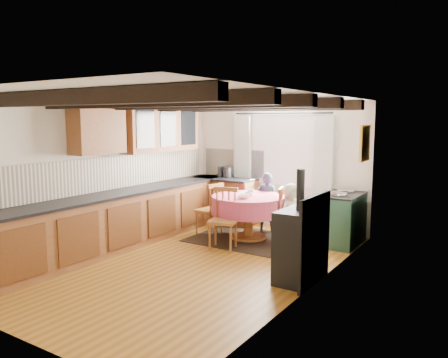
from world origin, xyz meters
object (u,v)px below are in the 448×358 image
Objects in this scene: chair_left at (209,208)px; child_right at (291,214)px; chair_near at (223,219)px; child_far at (267,202)px; cup at (251,192)px; chair_right at (291,217)px; cast_iron_stove at (300,226)px; dining_table at (249,218)px; aga_range at (341,218)px.

chair_left is 0.92× the size of child_right.
chair_near is 1.40m from child_far.
child_far is 0.60m from cup.
chair_left is 0.85× the size of child_far.
chair_right is 0.87m from cup.
child_right is at bearing 3.21° from cup.
cast_iron_stove is 2.19m from cup.
dining_table is 1.56m from aga_range.
cast_iron_stove is 1.78m from child_right.
dining_table is 1.24× the size of child_right.
chair_left reaches higher than dining_table.
dining_table is at bearing 122.37° from child_right.
cast_iron_stove reaches higher than chair_near.
cup is at bearing 68.26° from chair_right.
chair_right is 0.94× the size of child_right.
chair_near is at bearing 158.19° from child_right.
child_right reaches higher than chair_near.
child_right is (-0.04, 0.11, 0.03)m from chair_right.
cast_iron_stove is at bearing -39.48° from chair_near.
cast_iron_stove is at bearing -168.85° from chair_right.
chair_right is at bearing 4.37° from dining_table.
child_right is at bearing -148.06° from aga_range.
cast_iron_stove is at bearing 109.88° from child_far.
aga_range is at bearing -38.64° from child_right.
cast_iron_stove is (0.78, -1.45, 0.25)m from chair_right.
child_far is at bearing 70.35° from chair_near.
cast_iron_stove reaches higher than aga_range.
chair_right is 0.87× the size of child_far.
chair_left is at bearing 117.70° from child_right.
cast_iron_stove is at bearing -86.86° from aga_range.
chair_right is (0.77, 0.06, 0.10)m from dining_table.
dining_table is 1.15× the size of child_far.
chair_right is (0.83, 0.79, -0.01)m from chair_near.
chair_left is 2.71m from cast_iron_stove.
chair_left is 0.98× the size of chair_right.
dining_table is at bearing -76.44° from cup.
chair_right is 0.98m from child_far.
child_far is at bearing 177.76° from aga_range.
cup reaches higher than aga_range.
cup is at bearing 69.07° from child_far.
cast_iron_stove is 1.42× the size of child_right.
chair_near is at bearing -91.85° from cup.
child_far reaches higher than chair_left.
chair_near is 0.68× the size of cast_iron_stove.
cup is (-0.03, 0.13, 0.44)m from dining_table.
cup is (-1.58, 1.52, 0.09)m from cast_iron_stove.
child_far reaches higher than cup.
child_far reaches higher than child_right.
child_right is (-0.71, -0.44, 0.08)m from aga_range.
aga_range is at bearing 24.91° from chair_near.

